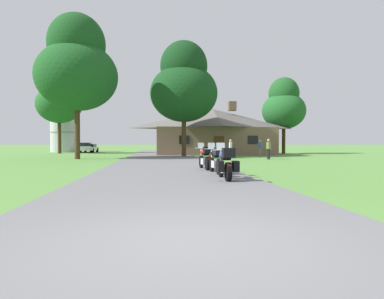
{
  "coord_description": "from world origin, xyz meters",
  "views": [
    {
      "loc": [
        -0.41,
        -4.28,
        1.34
      ],
      "look_at": [
        2.39,
        22.47,
        0.82
      ],
      "focal_mm": 30.97,
      "sensor_mm": 36.0,
      "label": 1
    }
  ],
  "objects": [
    {
      "name": "tree_left_far",
      "position": [
        -13.0,
        40.02,
        7.05
      ],
      "size": [
        5.77,
        5.77,
        10.85
      ],
      "color": "#422D19",
      "rests_on": "ground"
    },
    {
      "name": "stone_lodge",
      "position": [
        6.13,
        34.74,
        2.79
      ],
      "size": [
        14.03,
        8.96,
        6.32
      ],
      "color": "brown",
      "rests_on": "ground"
    },
    {
      "name": "bystander_olive_shirt_by_tree",
      "position": [
        8.71,
        22.15,
        0.95
      ],
      "size": [
        0.31,
        0.53,
        1.69
      ],
      "rotation": [
        0.0,
        0.0,
        4.99
      ],
      "color": "black",
      "rests_on": "ground"
    },
    {
      "name": "metal_silo_distant",
      "position": [
        -14.18,
        46.3,
        3.39
      ],
      "size": [
        3.84,
        3.84,
        6.78
      ],
      "color": "#B2B7BC",
      "rests_on": "ground"
    },
    {
      "name": "parked_white_suv_far_left",
      "position": [
        -10.49,
        43.43,
        0.78
      ],
      "size": [
        2.3,
        4.76,
        1.4
      ],
      "rotation": [
        0.0,
        0.0,
        0.1
      ],
      "color": "silver",
      "rests_on": "ground"
    },
    {
      "name": "asphalt_driveway",
      "position": [
        0.0,
        18.0,
        0.03
      ],
      "size": [
        6.4,
        80.0,
        0.06
      ],
      "primitive_type": "cube",
      "color": "slate",
      "rests_on": "ground"
    },
    {
      "name": "bystander_blue_shirt_near_lodge",
      "position": [
        9.52,
        26.98,
        0.93
      ],
      "size": [
        0.39,
        0.46,
        1.67
      ],
      "rotation": [
        0.0,
        0.0,
        0.94
      ],
      "color": "#75664C",
      "rests_on": "ground"
    },
    {
      "name": "motorcycle_red_farthest_in_row",
      "position": [
        1.9,
        11.71,
        0.62
      ],
      "size": [
        0.66,
        2.08,
        1.3
      ],
      "rotation": [
        0.0,
        0.0,
        0.08
      ],
      "color": "black",
      "rests_on": "asphalt_driveway"
    },
    {
      "name": "motorcycle_blue_nearest_to_camera",
      "position": [
        1.96,
        7.08,
        0.61
      ],
      "size": [
        0.73,
        2.08,
        1.3
      ],
      "rotation": [
        0.0,
        0.0,
        -0.02
      ],
      "color": "black",
      "rests_on": "asphalt_driveway"
    },
    {
      "name": "tree_right_of_lodge",
      "position": [
        15.46,
        36.08,
        6.05
      ],
      "size": [
        5.42,
        5.42,
        9.61
      ],
      "color": "#422D19",
      "rests_on": "ground"
    },
    {
      "name": "bystander_white_shirt_beside_signpost",
      "position": [
        5.95,
        24.11,
        0.93
      ],
      "size": [
        0.35,
        0.51,
        1.67
      ],
      "rotation": [
        0.0,
        0.0,
        4.3
      ],
      "color": "navy",
      "rests_on": "ground"
    },
    {
      "name": "tree_by_lodge_front",
      "position": [
        2.16,
        27.82,
        6.95
      ],
      "size": [
        6.53,
        6.53,
        11.24
      ],
      "color": "#422D19",
      "rests_on": "ground"
    },
    {
      "name": "ground_plane",
      "position": [
        0.0,
        20.0,
        0.0
      ],
      "size": [
        500.0,
        500.0,
        0.0
      ],
      "primitive_type": "plane",
      "color": "#56893D"
    },
    {
      "name": "parked_white_sedan_far_left",
      "position": [
        -10.02,
        43.69,
        0.64
      ],
      "size": [
        2.06,
        4.28,
        1.2
      ],
      "rotation": [
        0.0,
        0.0,
        -0.05
      ],
      "color": "silver",
      "rests_on": "ground"
    },
    {
      "name": "motorcycle_black_second_in_row",
      "position": [
        2.06,
        9.52,
        0.62
      ],
      "size": [
        0.66,
        2.08,
        1.3
      ],
      "rotation": [
        0.0,
        0.0,
        0.05
      ],
      "color": "black",
      "rests_on": "asphalt_driveway"
    },
    {
      "name": "tree_left_near",
      "position": [
        -7.09,
        24.3,
        7.71
      ],
      "size": [
        6.74,
        6.74,
        12.13
      ],
      "color": "#422D19",
      "rests_on": "ground"
    }
  ]
}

